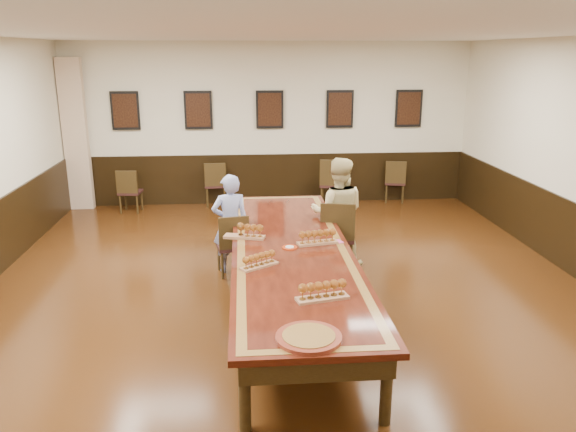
{
  "coord_description": "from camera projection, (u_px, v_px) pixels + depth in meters",
  "views": [
    {
      "loc": [
        -0.55,
        -6.26,
        2.98
      ],
      "look_at": [
        0.0,
        0.5,
        1.0
      ],
      "focal_mm": 35.0,
      "sensor_mm": 36.0,
      "label": 1
    }
  ],
  "objects": [
    {
      "name": "floor",
      "position": [
        291.0,
        306.0,
        6.87
      ],
      "size": [
        8.0,
        10.0,
        0.02
      ],
      "primitive_type": "cube",
      "color": "black",
      "rests_on": "ground"
    },
    {
      "name": "ceiling",
      "position": [
        292.0,
        30.0,
        5.97
      ],
      "size": [
        8.0,
        10.0,
        0.02
      ],
      "primitive_type": "cube",
      "color": "white",
      "rests_on": "floor"
    },
    {
      "name": "wall_back",
      "position": [
        270.0,
        124.0,
        11.21
      ],
      "size": [
        8.0,
        0.02,
        3.2
      ],
      "primitive_type": "cube",
      "color": "beige",
      "rests_on": "floor"
    },
    {
      "name": "chair_man",
      "position": [
        232.0,
        244.0,
        7.76
      ],
      "size": [
        0.48,
        0.51,
        0.88
      ],
      "primitive_type": null,
      "rotation": [
        0.0,
        0.0,
        3.32
      ],
      "color": "black",
      "rests_on": "floor"
    },
    {
      "name": "chair_woman",
      "position": [
        337.0,
        235.0,
        7.92
      ],
      "size": [
        0.55,
        0.59,
        1.02
      ],
      "primitive_type": null,
      "rotation": [
        0.0,
        0.0,
        2.98
      ],
      "color": "black",
      "rests_on": "floor"
    },
    {
      "name": "spare_chair_a",
      "position": [
        130.0,
        190.0,
        10.81
      ],
      "size": [
        0.44,
        0.47,
        0.85
      ],
      "primitive_type": null,
      "rotation": [
        0.0,
        0.0,
        3.03
      ],
      "color": "black",
      "rests_on": "floor"
    },
    {
      "name": "spare_chair_b",
      "position": [
        215.0,
        183.0,
        11.29
      ],
      "size": [
        0.46,
        0.49,
        0.89
      ],
      "primitive_type": null,
      "rotation": [
        0.0,
        0.0,
        3.23
      ],
      "color": "black",
      "rests_on": "floor"
    },
    {
      "name": "spare_chair_c",
      "position": [
        332.0,
        183.0,
        11.15
      ],
      "size": [
        0.56,
        0.59,
        0.99
      ],
      "primitive_type": null,
      "rotation": [
        0.0,
        0.0,
        2.92
      ],
      "color": "black",
      "rests_on": "floor"
    },
    {
      "name": "spare_chair_d",
      "position": [
        395.0,
        181.0,
        11.56
      ],
      "size": [
        0.5,
        0.53,
        0.88
      ],
      "primitive_type": null,
      "rotation": [
        0.0,
        0.0,
        2.91
      ],
      "color": "black",
      "rests_on": "floor"
    },
    {
      "name": "person_man",
      "position": [
        230.0,
        224.0,
        7.77
      ],
      "size": [
        0.56,
        0.42,
        1.4
      ],
      "primitive_type": "imported",
      "rotation": [
        0.0,
        0.0,
        3.32
      ],
      "color": "#4A5FB9",
      "rests_on": "floor"
    },
    {
      "name": "person_woman",
      "position": [
        338.0,
        213.0,
        7.95
      ],
      "size": [
        0.88,
        0.74,
        1.59
      ],
      "primitive_type": "imported",
      "rotation": [
        0.0,
        0.0,
        2.98
      ],
      "color": "#DBCA88",
      "rests_on": "floor"
    },
    {
      "name": "pink_phone",
      "position": [
        339.0,
        241.0,
        6.87
      ],
      "size": [
        0.1,
        0.15,
        0.01
      ],
      "primitive_type": "cube",
      "rotation": [
        0.0,
        0.0,
        0.32
      ],
      "color": "#DE4A98",
      "rests_on": "conference_table"
    },
    {
      "name": "curtain",
      "position": [
        76.0,
        135.0,
        10.78
      ],
      "size": [
        0.45,
        0.18,
        2.9
      ],
      "primitive_type": "cube",
      "color": "tan",
      "rests_on": "floor"
    },
    {
      "name": "wainscoting",
      "position": [
        291.0,
        268.0,
        6.73
      ],
      "size": [
        8.0,
        10.0,
        1.0
      ],
      "color": "black",
      "rests_on": "floor"
    },
    {
      "name": "conference_table",
      "position": [
        291.0,
        259.0,
        6.69
      ],
      "size": [
        1.4,
        5.0,
        0.76
      ],
      "color": "black",
      "rests_on": "floor"
    },
    {
      "name": "posters",
      "position": [
        270.0,
        110.0,
        11.06
      ],
      "size": [
        6.14,
        0.04,
        0.74
      ],
      "color": "black",
      "rests_on": "wall_back"
    },
    {
      "name": "flight_a",
      "position": [
        246.0,
        231.0,
        6.98
      ],
      "size": [
        0.53,
        0.28,
        0.19
      ],
      "color": "#8E5E3B",
      "rests_on": "conference_table"
    },
    {
      "name": "flight_b",
      "position": [
        317.0,
        238.0,
        6.76
      ],
      "size": [
        0.51,
        0.25,
        0.18
      ],
      "color": "#8E5E3B",
      "rests_on": "conference_table"
    },
    {
      "name": "flight_c",
      "position": [
        259.0,
        261.0,
        6.03
      ],
      "size": [
        0.44,
        0.36,
        0.16
      ],
      "color": "#8E5E3B",
      "rests_on": "conference_table"
    },
    {
      "name": "flight_d",
      "position": [
        322.0,
        291.0,
        5.23
      ],
      "size": [
        0.52,
        0.26,
        0.19
      ],
      "color": "#8E5E3B",
      "rests_on": "conference_table"
    },
    {
      "name": "red_plate_grp",
      "position": [
        290.0,
        248.0,
        6.64
      ],
      "size": [
        0.18,
        0.18,
        0.02
      ],
      "color": "#B72F0C",
      "rests_on": "conference_table"
    },
    {
      "name": "carved_platter",
      "position": [
        309.0,
        337.0,
        4.52
      ],
      "size": [
        0.67,
        0.67,
        0.04
      ],
      "color": "#611F13",
      "rests_on": "conference_table"
    }
  ]
}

